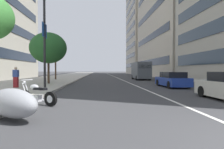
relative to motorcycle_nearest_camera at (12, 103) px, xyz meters
name	(u,v)px	position (x,y,z in m)	size (l,w,h in m)	color
sidewalk_right_plaza	(53,79)	(27.47, 5.16, -0.45)	(160.00, 9.39, 0.15)	#B2ADA3
lane_centre_stripe	(117,78)	(32.47, -6.17, -0.52)	(110.00, 0.16, 0.01)	silver
motorcycle_nearest_camera	(12,103)	(0.00, 0.00, 0.00)	(1.93, 2.20, 0.97)	gray
motorcycle_far_end_row	(37,95)	(2.68, 0.12, -0.12)	(1.22, 1.93, 1.09)	black
car_far_down_avenue	(172,80)	(10.94, -9.12, 0.11)	(4.40, 1.85, 1.34)	navy
delivery_van_ahead	(141,70)	(24.73, -9.28, 0.93)	(6.22, 2.32, 2.73)	#4C5156
street_lamp_with_banners	(48,29)	(9.68, 1.38, 4.19)	(1.26, 2.05, 7.55)	#232326
street_tree_mid_sidewalk	(48,48)	(14.27, 2.54, 3.24)	(3.69, 3.69, 5.19)	#473323
street_tree_near_plaza_corner	(55,51)	(22.92, 3.72, 3.73)	(2.77, 2.77, 5.30)	#473323
pedestrian_on_plaza	(16,77)	(9.73, 3.91, 0.43)	(0.34, 0.45, 1.61)	maroon
office_tower_mid_left	(150,20)	(69.32, -22.72, 20.55)	(22.50, 15.95, 42.16)	beige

